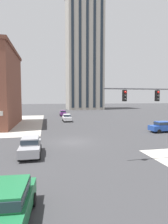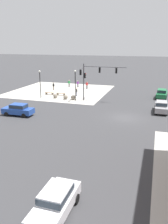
{
  "view_description": "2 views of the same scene",
  "coord_description": "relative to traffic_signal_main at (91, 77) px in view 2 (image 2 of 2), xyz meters",
  "views": [
    {
      "loc": [
        -3.08,
        -21.59,
        5.25
      ],
      "look_at": [
        2.69,
        6.57,
        3.12
      ],
      "focal_mm": 29.25,
      "sensor_mm": 36.0,
      "label": 1
    },
    {
      "loc": [
        -3.69,
        30.37,
        9.87
      ],
      "look_at": [
        3.52,
        7.87,
        2.77
      ],
      "focal_mm": 36.8,
      "sensor_mm": 36.0,
      "label": 2
    }
  ],
  "objects": [
    {
      "name": "pedestrian_walking_east",
      "position": [
        4.03,
        -10.45,
        -3.38
      ],
      "size": [
        0.53,
        0.29,
        1.67
      ],
      "color": "black",
      "rests_on": "ground"
    },
    {
      "name": "street_lamp_mid_sidewalk",
      "position": [
        9.77,
        0.46,
        -1.11
      ],
      "size": [
        0.36,
        0.36,
        5.11
      ],
      "color": "black",
      "rests_on": "ground"
    },
    {
      "name": "bench_near_signal",
      "position": [
        6.97,
        -2.56,
        -4.01
      ],
      "size": [
        1.8,
        0.48,
        0.49
      ],
      "color": "tan",
      "rests_on": "ground"
    },
    {
      "name": "bollard_sphere_curb_c",
      "position": [
        7.0,
        -0.04,
        -3.93
      ],
      "size": [
        0.8,
        0.8,
        0.8
      ],
      "primitive_type": "sphere",
      "color": "gray",
      "rests_on": "ground"
    },
    {
      "name": "car_cross_westbound",
      "position": [
        7.48,
        11.42,
        -3.42
      ],
      "size": [
        4.46,
        2.0,
        1.68
      ],
      "color": "#23479E",
      "rests_on": "ground"
    },
    {
      "name": "pedestrian_by_lamp",
      "position": [
        6.65,
        -11.79,
        -3.45
      ],
      "size": [
        0.43,
        0.4,
        1.57
      ],
      "color": "black",
      "rests_on": "ground"
    },
    {
      "name": "bollard_sphere_curb_a",
      "position": [
        3.42,
        0.07,
        -3.93
      ],
      "size": [
        0.8,
        0.8,
        0.8
      ],
      "primitive_type": "sphere",
      "color": "gray",
      "rests_on": "ground"
    },
    {
      "name": "ground_plane",
      "position": [
        -7.2,
        7.89,
        -4.34
      ],
      "size": [
        320.0,
        320.0,
        0.0
      ],
      "primitive_type": "plane",
      "color": "#38383A"
    },
    {
      "name": "car_main_northbound_near",
      "position": [
        -11.81,
        3.55,
        -3.42
      ],
      "size": [
        1.89,
        4.4,
        1.68
      ],
      "color": "#99999E",
      "rests_on": "ground"
    },
    {
      "name": "pedestrian_with_bag",
      "position": [
        3.83,
        -3.04,
        -3.44
      ],
      "size": [
        0.34,
        0.49,
        1.57
      ],
      "color": "#232847",
      "rests_on": "ground"
    },
    {
      "name": "pedestrian_near_bench",
      "position": [
        10.58,
        -6.94,
        -3.38
      ],
      "size": [
        0.51,
        0.32,
        1.67
      ],
      "color": "gray",
      "rests_on": "ground"
    },
    {
      "name": "bollard_sphere_curb_b",
      "position": [
        4.86,
        0.19,
        -3.93
      ],
      "size": [
        0.8,
        0.8,
        0.8
      ],
      "primitive_type": "sphere",
      "color": "gray",
      "rests_on": "ground"
    },
    {
      "name": "car_main_southbound_near",
      "position": [
        -5.79,
        27.85,
        -3.42
      ],
      "size": [
        1.89,
        4.4,
        1.68
      ],
      "color": "silver",
      "rests_on": "ground"
    },
    {
      "name": "sidewalk_corner_slab",
      "position": [
        8.8,
        -6.61,
        -4.34
      ],
      "size": [
        20.0,
        19.0,
        0.02
      ],
      "primitive_type": "cube",
      "color": "#B7B2A8",
      "rests_on": "ground"
    },
    {
      "name": "car_main_northbound_far",
      "position": [
        -11.92,
        -6.08,
        -3.42
      ],
      "size": [
        2.13,
        4.52,
        1.68
      ],
      "color": "#1E6B3D",
      "rests_on": "ground"
    },
    {
      "name": "street_lamp_corner_near",
      "position": [
        2.8,
        0.57,
        -0.95
      ],
      "size": [
        0.36,
        0.36,
        5.39
      ],
      "color": "black",
      "rests_on": "ground"
    },
    {
      "name": "bench_mid_block",
      "position": [
        9.37,
        -2.37,
        -4.01
      ],
      "size": [
        1.82,
        0.57,
        0.49
      ],
      "color": "tan",
      "rests_on": "ground"
    },
    {
      "name": "traffic_signal_main",
      "position": [
        0.0,
        0.0,
        0.0
      ],
      "size": [
        7.62,
        2.09,
        6.49
      ],
      "color": "#4C4C51",
      "rests_on": "ground"
    },
    {
      "name": "pedestrian_at_curb",
      "position": [
        8.66,
        -11.35,
        -3.35
      ],
      "size": [
        0.45,
        0.37,
        1.71
      ],
      "color": "#333333",
      "rests_on": "ground"
    }
  ]
}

